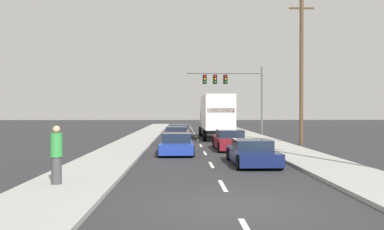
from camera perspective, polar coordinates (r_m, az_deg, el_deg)
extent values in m
plane|color=#2B2B2D|center=(35.30, 0.70, -3.40)|extent=(140.00, 140.00, 0.00)
cube|color=#9E9E99|center=(30.95, 10.40, -3.85)|extent=(2.92, 80.00, 0.14)
cube|color=#9E9E99|center=(30.50, -8.40, -3.91)|extent=(2.92, 80.00, 0.14)
cube|color=silver|center=(13.30, 4.46, -10.11)|extent=(0.14, 2.00, 0.01)
cube|color=silver|center=(18.22, 2.81, -7.19)|extent=(0.14, 2.00, 0.01)
cube|color=silver|center=(23.17, 1.87, -5.51)|extent=(0.14, 2.00, 0.01)
cube|color=silver|center=(28.14, 1.27, -4.42)|extent=(0.14, 2.00, 0.01)
cube|color=silver|center=(33.12, 0.85, -3.66)|extent=(0.14, 2.00, 0.01)
cube|color=silver|center=(38.10, 0.54, -3.10)|extent=(0.14, 2.00, 0.01)
cube|color=silver|center=(43.09, 0.30, -2.67)|extent=(0.14, 2.00, 0.01)
cube|color=silver|center=(48.08, 0.11, -2.32)|extent=(0.14, 2.00, 0.01)
cube|color=silver|center=(53.07, -0.04, -2.05)|extent=(0.14, 2.00, 0.01)
cube|color=silver|center=(58.06, -0.17, -1.82)|extent=(0.14, 2.00, 0.01)
cube|color=silver|center=(63.06, -0.27, -1.62)|extent=(0.14, 2.00, 0.01)
cube|color=tan|center=(36.31, -1.85, -2.61)|extent=(1.75, 4.28, 0.58)
cube|color=#192333|center=(36.34, -1.85, -1.78)|extent=(1.54, 1.96, 0.48)
cylinder|color=black|center=(37.91, -3.07, -2.64)|extent=(0.22, 0.64, 0.64)
cylinder|color=black|center=(37.91, -0.63, -2.64)|extent=(0.22, 0.64, 0.64)
cylinder|color=black|center=(34.74, -3.19, -2.94)|extent=(0.22, 0.64, 0.64)
cylinder|color=black|center=(34.74, -0.52, -2.94)|extent=(0.22, 0.64, 0.64)
cube|color=red|center=(29.35, -2.25, -3.28)|extent=(1.77, 4.24, 0.69)
cube|color=#192333|center=(29.37, -2.24, -2.14)|extent=(1.54, 1.82, 0.47)
cylinder|color=black|center=(30.95, -3.69, -3.38)|extent=(0.22, 0.64, 0.64)
cylinder|color=black|center=(30.92, -0.69, -3.38)|extent=(0.22, 0.64, 0.64)
cylinder|color=black|center=(27.83, -3.98, -3.83)|extent=(0.22, 0.64, 0.64)
cylinder|color=black|center=(27.80, -0.63, -3.83)|extent=(0.22, 0.64, 0.64)
cube|color=#1E389E|center=(22.59, -2.24, -4.62)|extent=(1.85, 4.11, 0.55)
cube|color=#192333|center=(22.56, -2.24, -3.27)|extent=(1.62, 1.86, 0.52)
cylinder|color=black|center=(24.12, -4.25, -4.52)|extent=(0.22, 0.64, 0.64)
cylinder|color=black|center=(24.11, -0.15, -4.52)|extent=(0.22, 0.64, 0.64)
cylinder|color=black|center=(21.13, -4.62, -5.25)|extent=(0.22, 0.64, 0.64)
cylinder|color=black|center=(21.11, 0.06, -5.25)|extent=(0.22, 0.64, 0.64)
cube|color=white|center=(33.54, 3.59, 0.43)|extent=(2.41, 6.66, 2.83)
cube|color=red|center=(30.26, 4.21, 0.67)|extent=(2.11, 0.06, 0.36)
cube|color=slate|center=(37.79, 2.95, -1.03)|extent=(2.27, 1.88, 2.17)
cylinder|color=black|center=(37.74, 1.25, -2.41)|extent=(0.31, 0.96, 0.96)
cylinder|color=black|center=(37.94, 4.64, -2.40)|extent=(0.31, 0.96, 0.96)
cylinder|color=black|center=(32.18, 1.83, -2.94)|extent=(0.31, 0.96, 0.96)
cylinder|color=black|center=(32.41, 5.80, -2.91)|extent=(0.31, 0.96, 0.96)
cube|color=maroon|center=(25.27, 5.49, -3.96)|extent=(1.85, 4.53, 0.65)
cube|color=#192333|center=(25.28, 5.47, -2.67)|extent=(1.61, 2.10, 0.49)
cylinder|color=black|center=(26.87, 3.22, -3.99)|extent=(0.23, 0.64, 0.64)
cylinder|color=black|center=(27.08, 6.77, -3.95)|extent=(0.23, 0.64, 0.64)
cylinder|color=black|center=(23.49, 4.01, -4.65)|extent=(0.23, 0.64, 0.64)
cylinder|color=black|center=(23.73, 8.05, -4.60)|extent=(0.23, 0.64, 0.64)
cube|color=#141E4C|center=(18.49, 8.70, -5.78)|extent=(1.90, 4.38, 0.56)
cube|color=#192333|center=(18.50, 8.67, -4.21)|extent=(1.65, 1.90, 0.45)
cylinder|color=black|center=(19.96, 5.36, -5.59)|extent=(0.23, 0.64, 0.64)
cylinder|color=black|center=(20.26, 10.26, -5.51)|extent=(0.23, 0.64, 0.64)
cylinder|color=black|center=(16.75, 6.81, -6.79)|extent=(0.23, 0.64, 0.64)
cylinder|color=black|center=(17.11, 12.62, -6.65)|extent=(0.23, 0.64, 0.64)
cylinder|color=#595B56|center=(42.31, 10.05, 2.10)|extent=(0.20, 0.20, 7.14)
cylinder|color=#595B56|center=(41.87, 4.70, 6.04)|extent=(7.93, 0.14, 0.14)
cube|color=black|center=(41.82, 4.83, 5.15)|extent=(0.40, 0.56, 0.95)
sphere|color=red|center=(41.54, 4.88, 5.60)|extent=(0.20, 0.20, 0.20)
sphere|color=orange|center=(41.52, 4.88, 5.19)|extent=(0.20, 0.20, 0.20)
sphere|color=green|center=(41.49, 4.88, 4.78)|extent=(0.20, 0.20, 0.20)
cube|color=black|center=(41.72, 3.34, 5.17)|extent=(0.40, 0.56, 0.95)
sphere|color=red|center=(41.44, 3.37, 5.61)|extent=(0.20, 0.20, 0.20)
sphere|color=orange|center=(41.41, 3.37, 5.20)|extent=(0.20, 0.20, 0.20)
sphere|color=green|center=(41.39, 3.37, 4.79)|extent=(0.20, 0.20, 0.20)
cube|color=black|center=(41.64, 1.83, 5.18)|extent=(0.40, 0.56, 0.95)
sphere|color=red|center=(41.36, 1.86, 5.62)|extent=(0.20, 0.20, 0.20)
sphere|color=orange|center=(41.33, 1.86, 5.21)|extent=(0.20, 0.20, 0.20)
sphere|color=green|center=(41.31, 1.86, 4.80)|extent=(0.20, 0.20, 0.20)
cylinder|color=brown|center=(29.67, 15.51, 5.92)|extent=(0.28, 0.28, 10.46)
cube|color=brown|center=(30.45, 15.54, 14.63)|extent=(1.80, 0.12, 0.12)
cylinder|color=#3F3F42|center=(13.42, -18.97, -7.58)|extent=(0.32, 0.32, 0.87)
cylinder|color=#338C3F|center=(13.33, -18.98, -4.11)|extent=(0.38, 0.38, 0.76)
sphere|color=tan|center=(13.30, -18.99, -1.97)|extent=(0.24, 0.24, 0.24)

